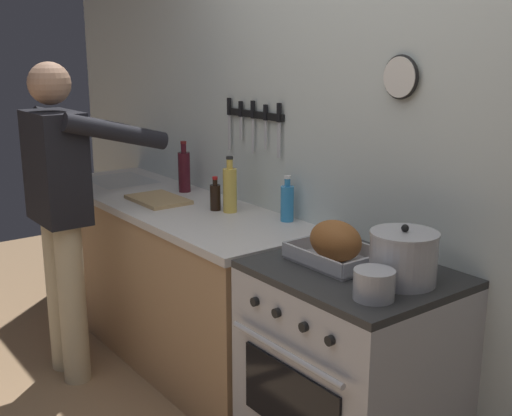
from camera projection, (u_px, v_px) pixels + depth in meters
name	position (u px, v px, depth m)	size (l,w,h in m)	color
wall_back	(381.00, 150.00, 2.73)	(6.00, 0.13, 2.60)	silver
counter_block	(172.00, 275.00, 3.67)	(2.03, 0.65, 0.90)	tan
stove	(350.00, 376.00, 2.56)	(0.76, 0.67, 0.90)	#BCBCC1
person_cook	(63.00, 203.00, 3.28)	(0.51, 0.63, 1.66)	#C6B793
roasting_pan	(335.00, 244.00, 2.51)	(0.35, 0.26, 0.17)	#B7B7BC
stock_pot	(403.00, 257.00, 2.29)	(0.25, 0.25, 0.22)	#B7B7BC
saucepan	(374.00, 284.00, 2.16)	(0.14, 0.14, 0.10)	#B7B7BC
cutting_board	(158.00, 199.00, 3.53)	(0.36, 0.24, 0.02)	tan
bottle_soy_sauce	(215.00, 196.00, 3.32)	(0.06, 0.06, 0.18)	black
bottle_dish_soap	(287.00, 202.00, 3.11)	(0.06, 0.06, 0.23)	#338CCC
bottle_cooking_oil	(230.00, 189.00, 3.28)	(0.07, 0.07, 0.29)	gold
bottle_wine_red	(184.00, 171.00, 3.73)	(0.07, 0.07, 0.30)	#47141E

